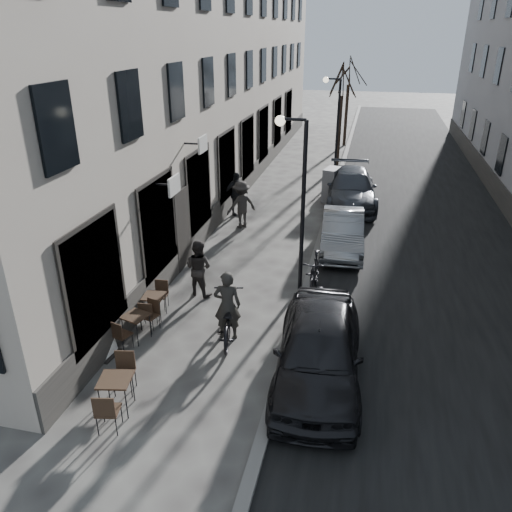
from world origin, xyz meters
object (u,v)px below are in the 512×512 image
at_px(car_mid, 342,232).
at_px(moped, 314,276).
at_px(streetlamp_near, 298,188).
at_px(car_near, 319,350).
at_px(bistro_set_b, 136,325).
at_px(pedestrian_far, 236,194).
at_px(tree_far, 349,72).
at_px(pedestrian_mid, 241,205).
at_px(car_far, 351,188).
at_px(bistro_set_a, 116,391).
at_px(bicycle, 228,318).
at_px(sign_board, 105,341).
at_px(utility_cabinet, 331,184).
at_px(streetlamp_far, 335,119).
at_px(bistro_set_c, 154,304).
at_px(pedestrian_near, 199,268).
at_px(tree_near, 343,81).

distance_m(car_mid, moped, 3.63).
bearing_deg(streetlamp_near, car_near, -74.16).
distance_m(bistro_set_b, moped, 5.22).
bearing_deg(pedestrian_far, tree_far, 40.70).
bearing_deg(pedestrian_mid, car_far, -177.86).
xyz_separation_m(bistro_set_a, bistro_set_b, (-0.73, 2.46, -0.05)).
height_order(bistro_set_a, pedestrian_far, pedestrian_far).
bearing_deg(bicycle, moped, -136.38).
distance_m(pedestrian_far, moped, 7.45).
height_order(sign_board, utility_cabinet, utility_cabinet).
distance_m(bistro_set_a, car_mid, 10.12).
height_order(bistro_set_a, utility_cabinet, utility_cabinet).
height_order(tree_far, pedestrian_far, tree_far).
bearing_deg(moped, tree_far, 91.82).
bearing_deg(streetlamp_far, bicycle, -94.70).
height_order(streetlamp_near, bistro_set_b, streetlamp_near).
bearing_deg(car_mid, bistro_set_b, -127.23).
height_order(bistro_set_b, bicycle, bicycle).
relative_size(sign_board, pedestrian_mid, 0.56).
bearing_deg(car_far, bistro_set_c, -118.13).
relative_size(streetlamp_near, pedestrian_mid, 2.74).
xyz_separation_m(streetlamp_far, tree_far, (0.07, 9.00, 1.50)).
relative_size(tree_far, sign_board, 5.45).
relative_size(utility_cabinet, bicycle, 0.70).
height_order(streetlamp_far, car_mid, streetlamp_far).
distance_m(pedestrian_near, car_near, 4.99).
relative_size(sign_board, pedestrian_far, 0.57).
distance_m(bicycle, moped, 3.26).
distance_m(bistro_set_a, pedestrian_near, 5.09).
height_order(tree_near, car_far, tree_near).
distance_m(bistro_set_b, pedestrian_far, 9.57).
relative_size(streetlamp_near, bistro_set_c, 3.66).
bearing_deg(tree_near, car_mid, -84.62).
xyz_separation_m(bistro_set_b, pedestrian_mid, (0.59, 8.20, 0.51)).
bearing_deg(pedestrian_mid, bistro_set_a, 49.31).
bearing_deg(car_near, moped, 94.83).
bearing_deg(bistro_set_b, pedestrian_near, 90.90).
xyz_separation_m(tree_near, car_far, (1.10, -6.55, -3.91)).
distance_m(bistro_set_c, pedestrian_far, 8.51).
bearing_deg(sign_board, streetlamp_near, 55.93).
bearing_deg(car_mid, bistro_set_c, -131.68).
bearing_deg(pedestrian_mid, tree_far, -141.52).
relative_size(bistro_set_c, moped, 0.66).
bearing_deg(streetlamp_far, car_mid, -82.31).
bearing_deg(tree_far, car_near, -87.49).
height_order(sign_board, car_mid, car_mid).
distance_m(streetlamp_far, moped, 12.54).
distance_m(streetlamp_far, tree_near, 3.36).
bearing_deg(pedestrian_far, car_near, -101.76).
height_order(streetlamp_far, tree_far, tree_far).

